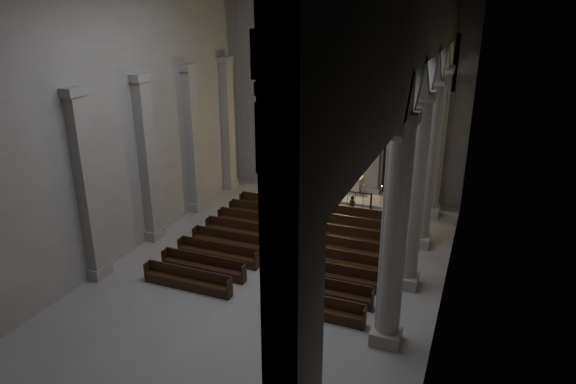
% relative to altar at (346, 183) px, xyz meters
% --- Properties ---
extents(room, '(24.00, 24.10, 12.00)m').
position_rel_altar_xyz_m(room, '(-0.31, -11.13, 6.97)').
color(room, gray).
rests_on(room, ground).
extents(sanctuary_wall, '(14.00, 0.77, 12.00)m').
position_rel_altar_xyz_m(sanctuary_wall, '(-0.31, 0.41, 5.98)').
color(sanctuary_wall, '#9F9C94').
rests_on(sanctuary_wall, ground).
extents(right_arcade, '(1.00, 24.00, 12.00)m').
position_rel_altar_xyz_m(right_arcade, '(5.19, -9.80, 7.19)').
color(right_arcade, '#9F9C94').
rests_on(right_arcade, ground).
extents(left_pilasters, '(0.60, 13.00, 8.03)m').
position_rel_altar_xyz_m(left_pilasters, '(-7.06, -7.63, 3.28)').
color(left_pilasters, '#9F9C94').
rests_on(left_pilasters, ground).
extents(sanctuary_step, '(8.50, 2.60, 0.15)m').
position_rel_altar_xyz_m(sanctuary_step, '(-0.31, -0.53, -0.56)').
color(sanctuary_step, '#9F9C94').
rests_on(sanctuary_step, ground).
extents(altar, '(1.89, 0.76, 0.96)m').
position_rel_altar_xyz_m(altar, '(0.00, 0.00, 0.00)').
color(altar, beige).
rests_on(altar, sanctuary_step).
extents(altar_rail, '(4.69, 0.09, 0.92)m').
position_rel_altar_xyz_m(altar_rail, '(-0.31, -1.95, -0.02)').
color(altar_rail, black).
rests_on(altar_rail, ground).
extents(candle_stand_left, '(0.26, 0.26, 1.57)m').
position_rel_altar_xyz_m(candle_stand_left, '(-3.55, -1.98, -0.21)').
color(candle_stand_left, '#AE8A35').
rests_on(candle_stand_left, ground).
extents(candle_stand_right, '(0.22, 0.22, 1.28)m').
position_rel_altar_xyz_m(candle_stand_right, '(2.44, -1.45, -0.29)').
color(candle_stand_right, '#AE8A35').
rests_on(candle_stand_right, ground).
extents(pews, '(9.32, 9.24, 0.88)m').
position_rel_altar_xyz_m(pews, '(-0.31, -8.71, -0.35)').
color(pews, black).
rests_on(pews, ground).
extents(worshipper, '(0.53, 0.44, 1.23)m').
position_rel_altar_xyz_m(worshipper, '(1.29, -3.52, -0.02)').
color(worshipper, black).
rests_on(worshipper, ground).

